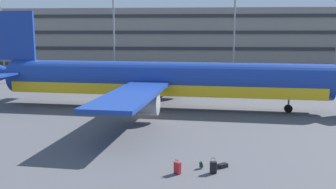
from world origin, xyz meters
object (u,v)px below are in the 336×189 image
suitcase_red (223,166)px  backpack_laid_flat (201,165)px  airliner (159,80)px  suitcase_teal (213,167)px  suitcase_navy (177,168)px

suitcase_red → backpack_laid_flat: bearing=-169.4°
airliner → suitcase_teal: bearing=-75.0°
suitcase_red → backpack_laid_flat: 1.45m
suitcase_red → suitcase_teal: 1.30m
airliner → suitcase_red: 20.75m
suitcase_navy → suitcase_teal: 2.30m
airliner → backpack_laid_flat: size_ratio=84.40×
suitcase_navy → suitcase_teal: (2.28, 0.27, -0.00)m
backpack_laid_flat → suitcase_teal: bearing=-47.7°
suitcase_navy → suitcase_red: 3.27m
suitcase_navy → suitcase_red: size_ratio=1.25×
suitcase_red → backpack_laid_flat: (-1.42, -0.26, 0.10)m
suitcase_navy → backpack_laid_flat: 1.90m
airliner → suitcase_teal: size_ratio=44.62×
airliner → backpack_laid_flat: airliner is taller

